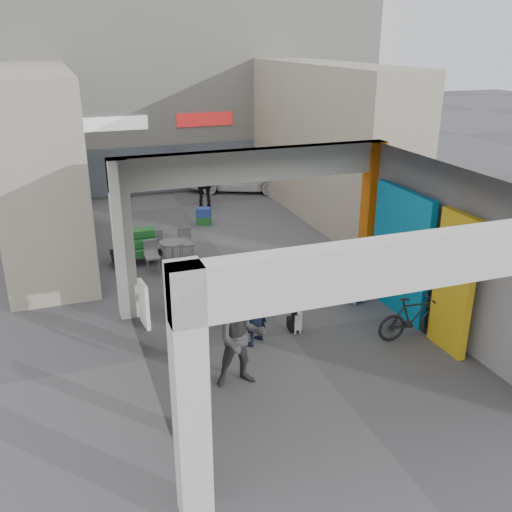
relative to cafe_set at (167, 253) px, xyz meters
name	(u,v)px	position (x,y,z in m)	size (l,w,h in m)	color
ground	(289,333)	(1.60, -4.70, -0.30)	(90.00, 90.00, 0.00)	#525256
arcade_canopy	(335,239)	(2.14, -5.52, 2.00)	(6.40, 6.45, 6.40)	silver
far_building	(154,84)	(1.60, 9.29, 3.69)	(18.00, 4.08, 8.00)	silver
plaza_bldg_left	(41,160)	(-2.90, 2.80, 2.20)	(2.00, 9.00, 5.00)	#AFA591
plaza_bldg_right	(327,142)	(6.10, 2.80, 2.20)	(2.00, 9.00, 5.00)	#AFA591
bollard_left	(192,284)	(0.10, -2.46, 0.10)	(0.09, 0.09, 0.82)	gray
bollard_center	(254,272)	(1.65, -2.39, 0.18)	(0.09, 0.09, 0.96)	gray
bollard_right	(319,266)	(3.35, -2.49, 0.13)	(0.09, 0.09, 0.87)	gray
advert_board_near	(185,406)	(-1.14, -7.10, 0.20)	(0.21, 0.55, 1.00)	silver
advert_board_far	(144,304)	(-1.14, -3.33, 0.20)	(0.15, 0.56, 1.00)	silver
cafe_set	(167,253)	(0.00, 0.00, 0.00)	(1.42, 1.15, 0.86)	#98979C
produce_stand	(136,250)	(-0.77, 0.41, 0.04)	(1.33, 0.72, 0.88)	black
crate_stack	(204,216)	(1.84, 3.03, -0.02)	(0.55, 0.50, 0.56)	#1A5B21
border_collie	(296,320)	(1.78, -4.65, -0.04)	(0.24, 0.47, 0.65)	black
man_with_dog	(254,303)	(0.80, -4.82, 0.59)	(0.65, 0.43, 1.79)	black
man_back_turned	(241,338)	(0.10, -6.09, 0.61)	(0.89, 0.69, 1.82)	#3B3B3E
man_elderly	(357,272)	(3.66, -3.79, 0.44)	(0.73, 0.47, 1.49)	#5575A5
man_crates	(205,183)	(2.36, 4.75, 0.66)	(1.13, 0.47, 1.92)	black
bicycle_front	(368,282)	(3.90, -3.94, 0.21)	(0.69, 1.97, 1.04)	black
bicycle_rear	(413,318)	(3.90, -5.73, 0.16)	(0.44, 1.55, 0.93)	black
white_van	(238,174)	(4.27, 6.80, 0.36)	(1.57, 3.91, 1.33)	white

